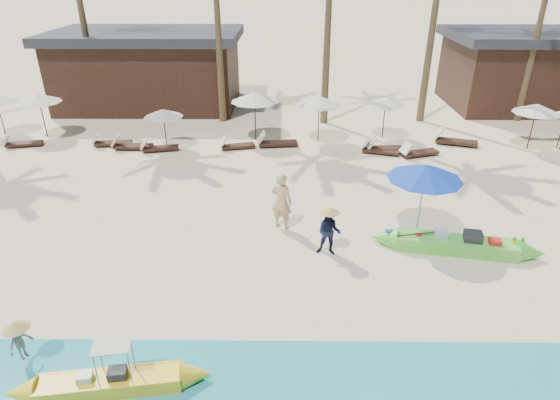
{
  "coord_description": "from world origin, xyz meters",
  "views": [
    {
      "loc": [
        0.02,
        -10.59,
        7.76
      ],
      "look_at": [
        -0.11,
        2.0,
        1.35
      ],
      "focal_mm": 30.0,
      "sensor_mm": 36.0,
      "label": 1
    }
  ],
  "objects_px": {
    "yellow_canoe": "(110,383)",
    "tourist": "(281,201)",
    "green_canoe": "(455,244)",
    "blue_umbrella": "(425,172)"
  },
  "relations": [
    {
      "from": "tourist",
      "to": "blue_umbrella",
      "type": "bearing_deg",
      "value": -163.91
    },
    {
      "from": "green_canoe",
      "to": "tourist",
      "type": "height_order",
      "value": "tourist"
    },
    {
      "from": "green_canoe",
      "to": "yellow_canoe",
      "type": "relative_size",
      "value": 1.23
    },
    {
      "from": "yellow_canoe",
      "to": "tourist",
      "type": "xyz_separation_m",
      "value": [
        3.41,
        6.6,
        0.76
      ]
    },
    {
      "from": "green_canoe",
      "to": "yellow_canoe",
      "type": "height_order",
      "value": "yellow_canoe"
    },
    {
      "from": "yellow_canoe",
      "to": "tourist",
      "type": "relative_size",
      "value": 2.37
    },
    {
      "from": "tourist",
      "to": "blue_umbrella",
      "type": "relative_size",
      "value": 0.78
    },
    {
      "from": "blue_umbrella",
      "to": "yellow_canoe",
      "type": "bearing_deg",
      "value": -141.58
    },
    {
      "from": "yellow_canoe",
      "to": "blue_umbrella",
      "type": "distance_m",
      "value": 10.03
    },
    {
      "from": "green_canoe",
      "to": "blue_umbrella",
      "type": "bearing_deg",
      "value": 146.88
    }
  ]
}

